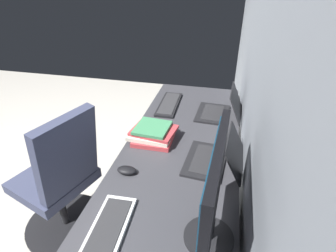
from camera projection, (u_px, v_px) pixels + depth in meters
The scene contains 10 objects.
wall_back at pixel (274, 65), 1.13m from camera, with size 5.31×0.10×2.60m, color #8C939E.
desk at pixel (177, 170), 1.51m from camera, with size 2.19×0.68×0.73m.
monitor_primary at pixel (214, 191), 0.92m from camera, with size 0.51×0.20×0.45m.
laptop_leftmost at pixel (217, 157), 1.43m from camera, with size 0.35×0.33×0.19m.
laptop_left at pixel (222, 109), 1.91m from camera, with size 0.33×0.33×0.21m.
keyboard_main at pixel (105, 237), 1.05m from camera, with size 0.43×0.16×0.02m.
keyboard_spare at pixel (169, 104), 2.07m from camera, with size 0.42×0.15×0.02m.
mouse_main at pixel (127, 170), 1.38m from camera, with size 0.06×0.10×0.03m, color black.
book_stack_near at pixel (153, 134), 1.64m from camera, with size 0.24×0.29×0.09m.
office_chair at pixel (62, 184), 1.70m from camera, with size 0.56×0.60×0.97m.
Camera 1 is at (1.18, 2.05, 1.65)m, focal length 28.25 mm.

